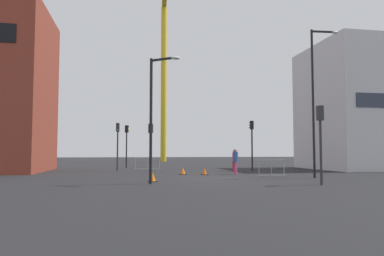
{
  "coord_description": "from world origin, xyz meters",
  "views": [
    {
      "loc": [
        -4.86,
        -20.49,
        1.57
      ],
      "look_at": [
        0.0,
        6.9,
        3.36
      ],
      "focal_mm": 34.02,
      "sensor_mm": 36.0,
      "label": 1
    }
  ],
  "objects_px": {
    "traffic_light_far": "(252,137)",
    "traffic_light_island": "(118,139)",
    "pedestrian_walking": "(235,159)",
    "streetlamp_short": "(155,108)",
    "traffic_light_verge": "(127,139)",
    "pedestrian_waiting": "(236,159)",
    "traffic_cone_by_barrier": "(204,172)",
    "streetlamp_tall": "(316,92)",
    "traffic_light_corner": "(151,139)",
    "traffic_cone_striped": "(153,177)",
    "traffic_cone_orange": "(183,171)",
    "traffic_light_near": "(320,131)",
    "construction_crane": "(164,56)"
  },
  "relations": [
    {
      "from": "traffic_light_far",
      "to": "traffic_light_island",
      "type": "distance_m",
      "value": 10.97
    },
    {
      "from": "traffic_cone_striped",
      "to": "pedestrian_waiting",
      "type": "bearing_deg",
      "value": 39.49
    },
    {
      "from": "pedestrian_waiting",
      "to": "traffic_cone_by_barrier",
      "type": "relative_size",
      "value": 3.83
    },
    {
      "from": "traffic_light_far",
      "to": "pedestrian_walking",
      "type": "bearing_deg",
      "value": -148.18
    },
    {
      "from": "streetlamp_tall",
      "to": "traffic_light_verge",
      "type": "bearing_deg",
      "value": 125.46
    },
    {
      "from": "traffic_light_near",
      "to": "traffic_cone_by_barrier",
      "type": "height_order",
      "value": "traffic_light_near"
    },
    {
      "from": "traffic_cone_orange",
      "to": "traffic_cone_by_barrier",
      "type": "relative_size",
      "value": 1.09
    },
    {
      "from": "pedestrian_walking",
      "to": "streetlamp_tall",
      "type": "bearing_deg",
      "value": -69.0
    },
    {
      "from": "streetlamp_tall",
      "to": "pedestrian_waiting",
      "type": "bearing_deg",
      "value": 133.48
    },
    {
      "from": "traffic_light_far",
      "to": "traffic_cone_orange",
      "type": "height_order",
      "value": "traffic_light_far"
    },
    {
      "from": "streetlamp_short",
      "to": "traffic_light_far",
      "type": "xyz_separation_m",
      "value": [
        8.78,
        10.9,
        -0.93
      ]
    },
    {
      "from": "traffic_light_far",
      "to": "pedestrian_walking",
      "type": "xyz_separation_m",
      "value": [
        -1.83,
        -1.14,
        -1.74
      ]
    },
    {
      "from": "pedestrian_walking",
      "to": "pedestrian_waiting",
      "type": "height_order",
      "value": "pedestrian_waiting"
    },
    {
      "from": "streetlamp_tall",
      "to": "traffic_cone_by_barrier",
      "type": "bearing_deg",
      "value": 144.73
    },
    {
      "from": "streetlamp_short",
      "to": "traffic_cone_by_barrier",
      "type": "bearing_deg",
      "value": 59.4
    },
    {
      "from": "streetlamp_tall",
      "to": "traffic_light_verge",
      "type": "distance_m",
      "value": 19.41
    },
    {
      "from": "traffic_light_island",
      "to": "traffic_light_corner",
      "type": "bearing_deg",
      "value": -46.63
    },
    {
      "from": "traffic_light_island",
      "to": "traffic_cone_by_barrier",
      "type": "xyz_separation_m",
      "value": [
        5.94,
        -5.92,
        -2.4
      ]
    },
    {
      "from": "streetlamp_tall",
      "to": "traffic_cone_by_barrier",
      "type": "distance_m",
      "value": 8.78
    },
    {
      "from": "traffic_light_island",
      "to": "traffic_light_verge",
      "type": "relative_size",
      "value": 0.95
    },
    {
      "from": "construction_crane",
      "to": "streetlamp_tall",
      "type": "relative_size",
      "value": 2.83
    },
    {
      "from": "traffic_light_far",
      "to": "traffic_light_island",
      "type": "height_order",
      "value": "traffic_light_far"
    },
    {
      "from": "streetlamp_tall",
      "to": "traffic_light_verge",
      "type": "xyz_separation_m",
      "value": [
        -11.18,
        15.69,
        -2.4
      ]
    },
    {
      "from": "traffic_light_island",
      "to": "pedestrian_walking",
      "type": "relative_size",
      "value": 2.27
    },
    {
      "from": "traffic_cone_orange",
      "to": "traffic_cone_striped",
      "type": "height_order",
      "value": "traffic_cone_orange"
    },
    {
      "from": "streetlamp_tall",
      "to": "traffic_light_corner",
      "type": "xyz_separation_m",
      "value": [
        -9.37,
        7.46,
        -2.67
      ]
    },
    {
      "from": "streetlamp_short",
      "to": "traffic_light_island",
      "type": "relative_size",
      "value": 1.58
    },
    {
      "from": "streetlamp_tall",
      "to": "traffic_cone_striped",
      "type": "distance_m",
      "value": 10.99
    },
    {
      "from": "traffic_light_near",
      "to": "traffic_cone_striped",
      "type": "relative_size",
      "value": 7.73
    },
    {
      "from": "construction_crane",
      "to": "traffic_light_verge",
      "type": "bearing_deg",
      "value": -105.02
    },
    {
      "from": "streetlamp_tall",
      "to": "traffic_light_corner",
      "type": "relative_size",
      "value": 2.45
    },
    {
      "from": "traffic_cone_striped",
      "to": "traffic_cone_by_barrier",
      "type": "distance_m",
      "value": 6.4
    },
    {
      "from": "streetlamp_tall",
      "to": "traffic_cone_by_barrier",
      "type": "xyz_separation_m",
      "value": [
        -5.94,
        4.2,
        -4.93
      ]
    },
    {
      "from": "streetlamp_tall",
      "to": "traffic_light_corner",
      "type": "height_order",
      "value": "streetlamp_tall"
    },
    {
      "from": "construction_crane",
      "to": "pedestrian_walking",
      "type": "distance_m",
      "value": 33.11
    },
    {
      "from": "traffic_light_far",
      "to": "traffic_cone_by_barrier",
      "type": "relative_size",
      "value": 8.87
    },
    {
      "from": "traffic_light_near",
      "to": "traffic_light_corner",
      "type": "height_order",
      "value": "traffic_light_near"
    },
    {
      "from": "traffic_light_verge",
      "to": "pedestrian_waiting",
      "type": "distance_m",
      "value": 13.92
    },
    {
      "from": "traffic_light_verge",
      "to": "traffic_cone_by_barrier",
      "type": "bearing_deg",
      "value": -65.49
    },
    {
      "from": "traffic_light_near",
      "to": "traffic_light_verge",
      "type": "bearing_deg",
      "value": 114.41
    },
    {
      "from": "traffic_light_far",
      "to": "traffic_cone_orange",
      "type": "distance_m",
      "value": 7.8
    },
    {
      "from": "traffic_light_far",
      "to": "traffic_cone_by_barrier",
      "type": "xyz_separation_m",
      "value": [
        -4.92,
        -4.36,
        -2.53
      ]
    },
    {
      "from": "streetlamp_short",
      "to": "traffic_cone_striped",
      "type": "height_order",
      "value": "streetlamp_short"
    },
    {
      "from": "traffic_light_near",
      "to": "traffic_cone_orange",
      "type": "relative_size",
      "value": 7.43
    },
    {
      "from": "pedestrian_waiting",
      "to": "traffic_cone_striped",
      "type": "relative_size",
      "value": 3.66
    },
    {
      "from": "streetlamp_tall",
      "to": "traffic_cone_by_barrier",
      "type": "height_order",
      "value": "streetlamp_tall"
    },
    {
      "from": "traffic_light_verge",
      "to": "pedestrian_walking",
      "type": "bearing_deg",
      "value": -44.8
    },
    {
      "from": "traffic_light_far",
      "to": "pedestrian_walking",
      "type": "relative_size",
      "value": 2.39
    },
    {
      "from": "traffic_light_corner",
      "to": "traffic_cone_by_barrier",
      "type": "relative_size",
      "value": 7.93
    },
    {
      "from": "traffic_light_island",
      "to": "pedestrian_waiting",
      "type": "bearing_deg",
      "value": -37.1
    }
  ]
}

